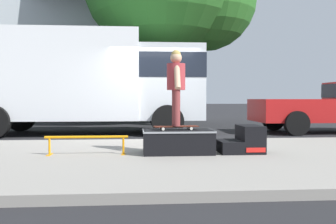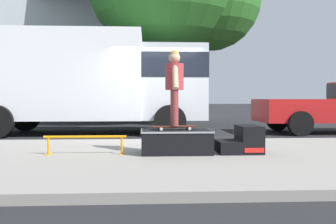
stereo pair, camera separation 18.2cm
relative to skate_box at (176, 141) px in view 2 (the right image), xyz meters
name	(u,v)px [view 2 (the right image)]	position (x,y,z in m)	size (l,w,h in m)	color
ground_plane	(159,141)	(-0.20, 2.81, -0.34)	(140.00, 140.00, 0.00)	black
sidewalk_slab	(165,158)	(-0.20, -0.19, -0.28)	(50.00, 5.00, 0.12)	gray
skate_box	(176,141)	(0.00, 0.00, 0.00)	(1.22, 0.75, 0.41)	black
kicker_ramp	(242,141)	(1.17, 0.00, -0.02)	(0.76, 0.67, 0.48)	black
grind_rail	(85,140)	(-1.56, -0.03, 0.02)	(1.40, 0.28, 0.32)	orange
skateboard	(174,127)	(-0.03, 0.02, 0.25)	(0.80, 0.31, 0.07)	#4C1E14
skater_kid	(174,81)	(-0.03, 0.02, 1.04)	(0.32, 0.68, 1.32)	brown
box_truck	(92,78)	(-2.20, 5.01, 1.36)	(6.91, 2.63, 3.05)	white
house_behind	(88,44)	(-3.88, 15.18, 3.90)	(9.54, 8.22, 8.40)	silver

